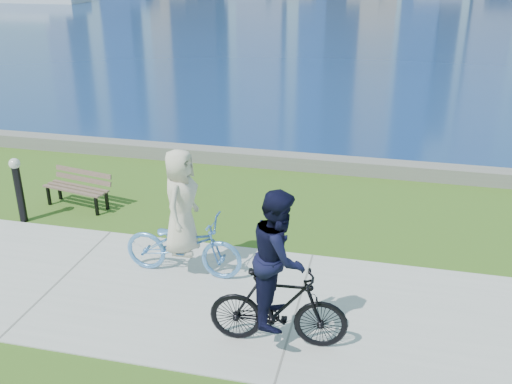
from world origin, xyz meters
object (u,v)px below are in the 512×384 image
park_bench (79,185)px  cyclist_man (279,283)px  bollard_lamp (18,186)px  cyclist_woman (182,229)px

park_bench → cyclist_man: bearing=-24.3°
park_bench → bollard_lamp: bollard_lamp is taller
cyclist_woman → cyclist_man: bearing=-127.4°
park_bench → bollard_lamp: (-0.74, -0.98, 0.31)m
bollard_lamp → cyclist_man: 6.43m
park_bench → cyclist_man: 6.31m
park_bench → cyclist_woman: cyclist_woman is taller
bollard_lamp → cyclist_woman: bearing=-17.0°
bollard_lamp → cyclist_man: cyclist_man is taller
park_bench → bollard_lamp: bearing=-115.3°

